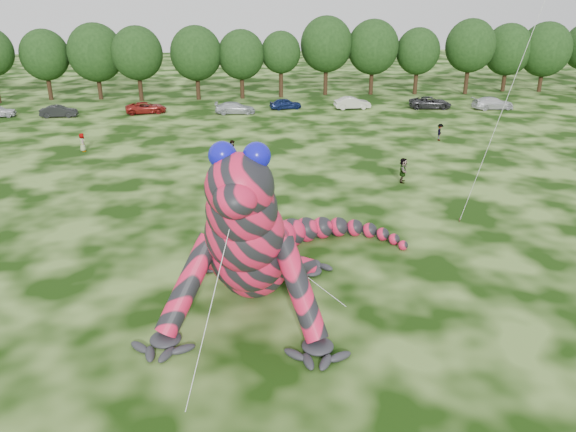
{
  "coord_description": "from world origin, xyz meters",
  "views": [
    {
      "loc": [
        -6.42,
        -19.55,
        13.46
      ],
      "look_at": [
        -3.85,
        3.88,
        4.0
      ],
      "focal_mm": 35.0,
      "sensor_mm": 36.0,
      "label": 1
    }
  ],
  "objects_px": {
    "tree_14": "(507,58)",
    "spectator_0": "(221,164)",
    "tree_10": "(326,56)",
    "car_2": "(146,108)",
    "car_6": "(430,103)",
    "tree_8": "(242,64)",
    "tree_4": "(46,65)",
    "car_7": "(493,103)",
    "spectator_4": "(82,142)",
    "tree_15": "(544,57)",
    "spectator_1": "(232,151)",
    "tree_5": "(97,62)",
    "car_1": "(59,111)",
    "tree_6": "(138,64)",
    "inflatable_gecko": "(255,207)",
    "tree_7": "(197,63)",
    "car_4": "(286,104)",
    "spectator_2": "(440,132)",
    "spectator_5": "(403,170)",
    "tree_12": "(417,61)",
    "car_3": "(235,108)",
    "tree_11": "(373,57)",
    "tree_9": "(281,64)",
    "car_5": "(352,103)",
    "tree_13": "(469,57)"
  },
  "relations": [
    {
      "from": "tree_6",
      "to": "tree_8",
      "type": "bearing_deg",
      "value": 1.29
    },
    {
      "from": "tree_12",
      "to": "spectator_0",
      "type": "height_order",
      "value": "tree_12"
    },
    {
      "from": "spectator_0",
      "to": "tree_10",
      "type": "bearing_deg",
      "value": -117.89
    },
    {
      "from": "tree_14",
      "to": "car_6",
      "type": "height_order",
      "value": "tree_14"
    },
    {
      "from": "inflatable_gecko",
      "to": "tree_7",
      "type": "height_order",
      "value": "tree_7"
    },
    {
      "from": "tree_12",
      "to": "spectator_5",
      "type": "xyz_separation_m",
      "value": [
        -13.4,
        -38.02,
        -3.54
      ]
    },
    {
      "from": "tree_8",
      "to": "tree_10",
      "type": "height_order",
      "value": "tree_10"
    },
    {
      "from": "tree_4",
      "to": "tree_8",
      "type": "height_order",
      "value": "tree_4"
    },
    {
      "from": "spectator_0",
      "to": "spectator_1",
      "type": "distance_m",
      "value": 3.8
    },
    {
      "from": "inflatable_gecko",
      "to": "tree_8",
      "type": "height_order",
      "value": "tree_8"
    },
    {
      "from": "tree_6",
      "to": "spectator_2",
      "type": "height_order",
      "value": "tree_6"
    },
    {
      "from": "tree_11",
      "to": "spectator_5",
      "type": "distance_m",
      "value": 39.35
    },
    {
      "from": "tree_4",
      "to": "car_2",
      "type": "bearing_deg",
      "value": -37.47
    },
    {
      "from": "car_1",
      "to": "car_4",
      "type": "distance_m",
      "value": 26.42
    },
    {
      "from": "tree_10",
      "to": "car_2",
      "type": "bearing_deg",
      "value": -155.95
    },
    {
      "from": "tree_15",
      "to": "spectator_4",
      "type": "xyz_separation_m",
      "value": [
        -57.93,
        -26.33,
        -3.99
      ]
    },
    {
      "from": "car_5",
      "to": "spectator_4",
      "type": "bearing_deg",
      "value": 118.39
    },
    {
      "from": "tree_11",
      "to": "car_1",
      "type": "height_order",
      "value": "tree_11"
    },
    {
      "from": "tree_15",
      "to": "car_6",
      "type": "height_order",
      "value": "tree_15"
    },
    {
      "from": "spectator_4",
      "to": "car_2",
      "type": "bearing_deg",
      "value": -31.61
    },
    {
      "from": "tree_15",
      "to": "spectator_2",
      "type": "bearing_deg",
      "value": -133.26
    },
    {
      "from": "tree_8",
      "to": "tree_13",
      "type": "height_order",
      "value": "tree_13"
    },
    {
      "from": "car_2",
      "to": "car_7",
      "type": "distance_m",
      "value": 41.96
    },
    {
      "from": "car_7",
      "to": "tree_4",
      "type": "bearing_deg",
      "value": 74.19
    },
    {
      "from": "tree_5",
      "to": "car_6",
      "type": "distance_m",
      "value": 43.33
    },
    {
      "from": "tree_8",
      "to": "car_6",
      "type": "height_order",
      "value": "tree_8"
    },
    {
      "from": "tree_4",
      "to": "tree_13",
      "type": "bearing_deg",
      "value": -1.6
    },
    {
      "from": "car_7",
      "to": "spectator_4",
      "type": "distance_m",
      "value": 47.76
    },
    {
      "from": "spectator_0",
      "to": "tree_15",
      "type": "bearing_deg",
      "value": -148.44
    },
    {
      "from": "tree_14",
      "to": "tree_4",
      "type": "bearing_deg",
      "value": -179.99
    },
    {
      "from": "tree_5",
      "to": "tree_7",
      "type": "bearing_deg",
      "value": -7.13
    },
    {
      "from": "tree_9",
      "to": "tree_4",
      "type": "bearing_deg",
      "value": 177.45
    },
    {
      "from": "tree_10",
      "to": "tree_6",
      "type": "bearing_deg",
      "value": -175.66
    },
    {
      "from": "car_3",
      "to": "spectator_5",
      "type": "distance_m",
      "value": 29.6
    },
    {
      "from": "tree_9",
      "to": "spectator_4",
      "type": "relative_size",
      "value": 5.26
    },
    {
      "from": "spectator_0",
      "to": "car_1",
      "type": "bearing_deg",
      "value": -58.21
    },
    {
      "from": "car_4",
      "to": "tree_4",
      "type": "bearing_deg",
      "value": 62.62
    },
    {
      "from": "spectator_5",
      "to": "tree_7",
      "type": "bearing_deg",
      "value": 42.14
    },
    {
      "from": "car_3",
      "to": "car_6",
      "type": "xyz_separation_m",
      "value": [
        23.98,
        0.62,
        0.03
      ]
    },
    {
      "from": "tree_8",
      "to": "spectator_1",
      "type": "bearing_deg",
      "value": -93.52
    },
    {
      "from": "tree_4",
      "to": "spectator_4",
      "type": "distance_m",
      "value": 29.35
    },
    {
      "from": "tree_7",
      "to": "tree_15",
      "type": "height_order",
      "value": "tree_15"
    },
    {
      "from": "tree_14",
      "to": "spectator_0",
      "type": "distance_m",
      "value": 54.14
    },
    {
      "from": "tree_9",
      "to": "tree_8",
      "type": "bearing_deg",
      "value": -176.11
    },
    {
      "from": "tree_15",
      "to": "spectator_2",
      "type": "xyz_separation_m",
      "value": [
        -24.51,
        -26.05,
        -4.0
      ]
    },
    {
      "from": "tree_6",
      "to": "spectator_5",
      "type": "height_order",
      "value": "tree_6"
    },
    {
      "from": "car_1",
      "to": "tree_6",
      "type": "bearing_deg",
      "value": -40.32
    },
    {
      "from": "tree_7",
      "to": "tree_8",
      "type": "height_order",
      "value": "tree_7"
    },
    {
      "from": "tree_12",
      "to": "car_3",
      "type": "bearing_deg",
      "value": -156.65
    },
    {
      "from": "car_1",
      "to": "spectator_4",
      "type": "height_order",
      "value": "spectator_4"
    }
  ]
}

